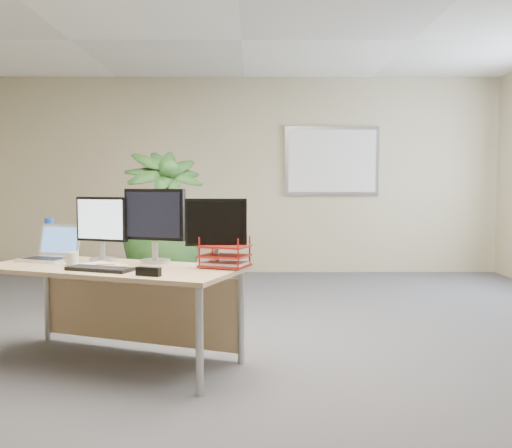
{
  "coord_description": "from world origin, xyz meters",
  "views": [
    {
      "loc": [
        0.12,
        -3.92,
        1.23
      ],
      "look_at": [
        0.14,
        0.35,
        0.93
      ],
      "focal_mm": 40.0,
      "sensor_mm": 36.0,
      "label": 1
    }
  ],
  "objects_px": {
    "desk": "(119,284)",
    "laptop": "(51,251)",
    "floor_plant": "(163,233)",
    "monitor_left": "(102,224)",
    "monitor_right": "(155,220)"
  },
  "relations": [
    {
      "from": "desk",
      "to": "laptop",
      "type": "xyz_separation_m",
      "value": [
        -0.56,
        0.25,
        0.2
      ]
    },
    {
      "from": "floor_plant",
      "to": "laptop",
      "type": "bearing_deg",
      "value": -112.26
    },
    {
      "from": "desk",
      "to": "monitor_left",
      "type": "bearing_deg",
      "value": 128.44
    },
    {
      "from": "monitor_right",
      "to": "laptop",
      "type": "xyz_separation_m",
      "value": [
        -0.79,
        0.16,
        -0.24
      ]
    },
    {
      "from": "monitor_left",
      "to": "monitor_right",
      "type": "xyz_separation_m",
      "value": [
        0.41,
        -0.12,
        0.03
      ]
    },
    {
      "from": "floor_plant",
      "to": "desk",
      "type": "bearing_deg",
      "value": -91.18
    },
    {
      "from": "desk",
      "to": "laptop",
      "type": "relative_size",
      "value": 4.25
    },
    {
      "from": "floor_plant",
      "to": "monitor_left",
      "type": "height_order",
      "value": "floor_plant"
    },
    {
      "from": "monitor_left",
      "to": "monitor_right",
      "type": "relative_size",
      "value": 0.89
    },
    {
      "from": "floor_plant",
      "to": "laptop",
      "type": "distance_m",
      "value": 1.56
    },
    {
      "from": "laptop",
      "to": "monitor_left",
      "type": "bearing_deg",
      "value": -5.76
    },
    {
      "from": "desk",
      "to": "laptop",
      "type": "bearing_deg",
      "value": 155.53
    },
    {
      "from": "floor_plant",
      "to": "monitor_right",
      "type": "bearing_deg",
      "value": -82.84
    },
    {
      "from": "floor_plant",
      "to": "monitor_left",
      "type": "xyz_separation_m",
      "value": [
        -0.2,
        -1.48,
        0.19
      ]
    },
    {
      "from": "desk",
      "to": "monitor_right",
      "type": "height_order",
      "value": "monitor_right"
    }
  ]
}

